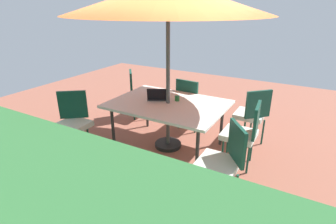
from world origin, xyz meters
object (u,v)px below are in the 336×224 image
chair_southeast (139,91)px  cup (177,98)px  dining_table (168,106)px  chair_southwest (252,113)px  chair_northeast (73,120)px  chair_south (190,101)px  chair_northwest (223,159)px  laptop (157,97)px  chair_west (244,132)px

chair_southeast → cup: size_ratio=11.99×
dining_table → cup: size_ratio=21.84×
chair_southwest → chair_southeast: (2.32, -0.03, 0.00)m
chair_northeast → chair_southeast: 1.71m
chair_south → chair_northwest: 2.02m
chair_south → laptop: bearing=77.5°
chair_south → chair_west: 1.44m
chair_west → cup: chair_west is taller
chair_northeast → chair_south: (-1.22, -1.70, 0.00)m
chair_south → laptop: 0.86m
cup → laptop: bearing=21.4°
dining_table → chair_south: chair_south is taller
chair_northeast → cup: size_ratio=11.99×
dining_table → chair_south: 0.85m
chair_southeast → cup: bearing=-157.0°
dining_table → chair_northeast: size_ratio=1.82×
chair_southeast → laptop: size_ratio=2.46×
chair_west → chair_northwest: 0.85m
cup → dining_table: bearing=64.6°
chair_west → cup: 1.18m
chair_southeast → laptop: 1.26m
chair_west → chair_southeast: 2.52m
chair_west → laptop: laptop is taller
dining_table → cup: cup is taller
dining_table → cup: 0.20m
dining_table → chair_northwest: 1.46m
chair_southwest → laptop: bearing=-15.9°
dining_table → chair_northeast: (1.21, 0.88, -0.18)m
chair_northeast → cup: bearing=1.5°
chair_northeast → chair_southeast: bearing=51.3°
chair_northwest → chair_southeast: same height
dining_table → chair_west: chair_west is taller
dining_table → chair_southeast: bearing=-35.5°
chair_west → chair_southeast: bearing=-114.5°
chair_northwest → chair_southeast: size_ratio=1.00×
chair_southwest → laptop: size_ratio=2.46×
chair_south → laptop: (0.23, 0.78, 0.27)m
chair_southwest → chair_southeast: size_ratio=1.00×
chair_southwest → chair_northeast: bearing=-9.6°
chair_southwest → cup: 1.28m
chair_southwest → laptop: 1.59m
cup → chair_northeast: bearing=38.9°
chair_northeast → chair_northwest: 2.41m
chair_northeast → cup: 1.68m
chair_southeast → cup: (-1.25, 0.67, 0.27)m
cup → chair_south: bearing=-84.1°
chair_southwest → cup: (1.07, 0.65, 0.27)m
chair_southwest → chair_west: (-0.07, 0.77, 0.00)m
chair_west → laptop: bearing=-96.3°
cup → chair_west: bearing=173.8°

